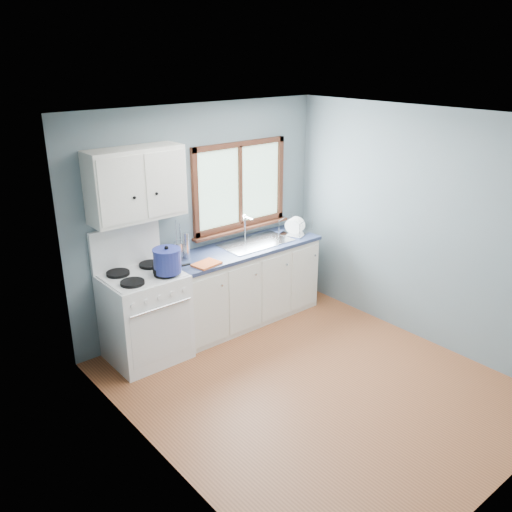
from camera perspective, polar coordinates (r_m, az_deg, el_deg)
floor at (r=5.37m, az=5.90°, el=-13.43°), size 3.20×3.60×0.02m
ceiling at (r=4.47m, az=7.11°, el=14.31°), size 3.20×3.60×0.02m
wall_back at (r=6.10m, az=-5.85°, el=3.99°), size 3.20×0.02×2.50m
wall_left at (r=3.88m, az=-10.48°, el=-6.48°), size 0.02×3.60×2.50m
wall_right at (r=5.99m, az=17.26°, el=2.83°), size 0.02×3.60×2.50m
gas_range at (r=5.66m, az=-11.64°, el=-5.99°), size 0.76×0.69×1.36m
base_cabinets at (r=6.35m, az=-1.30°, el=-3.31°), size 1.85×0.60×0.88m
countertop at (r=6.16m, az=-1.33°, el=0.85°), size 1.89×0.64×0.04m
sink at (r=6.28m, az=-0.05°, el=0.86°), size 0.84×0.46×0.44m
window at (r=6.31m, az=-1.68°, el=6.80°), size 1.36×0.10×1.03m
upper_cabinets at (r=5.39m, az=-12.49°, el=7.41°), size 0.95×0.35×0.70m
skillet at (r=5.41m, az=-9.42°, el=-1.37°), size 0.41×0.29×0.05m
stockpot at (r=5.36m, az=-9.33°, el=-0.46°), size 0.31×0.31×0.28m
utensil_crock at (r=5.88m, az=-8.03°, el=0.73°), size 0.15×0.15×0.41m
thermos at (r=5.80m, az=-7.35°, el=1.10°), size 0.09×0.09×0.29m
soap_bottle at (r=5.90m, az=-7.60°, el=1.18°), size 0.12×0.12×0.24m
dish_towel at (r=5.64m, az=-5.23°, el=-0.84°), size 0.31×0.25×0.02m
dish_rack at (r=6.60m, az=4.16°, el=2.86°), size 0.47×0.41×0.20m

